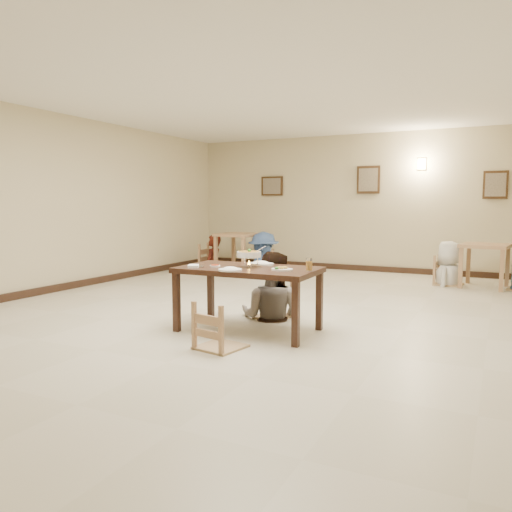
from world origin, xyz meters
The scene contains 29 objects.
floor centered at (0.00, 0.00, 0.00)m, with size 10.00×10.00×0.00m, color beige.
ceiling centered at (0.00, 0.00, 3.00)m, with size 10.00×10.00×0.00m, color white.
wall_back centered at (0.00, 5.00, 1.50)m, with size 10.00×10.00×0.00m, color beige.
wall_left centered at (-4.00, 0.00, 1.50)m, with size 10.00×10.00×0.00m, color beige.
baseboard_back centered at (0.00, 4.97, 0.06)m, with size 8.00×0.06×0.12m, color black.
baseboard_left centered at (-3.97, 0.00, 0.06)m, with size 0.06×10.00×0.12m, color black.
picture_a centered at (-2.20, 4.96, 1.90)m, with size 0.55×0.04×0.45m.
picture_b centered at (0.10, 4.96, 2.00)m, with size 0.50×0.04×0.60m.
picture_c centered at (2.60, 4.96, 1.85)m, with size 0.45×0.04×0.55m.
wall_sconce centered at (1.20, 4.96, 2.30)m, with size 0.16×0.05×0.22m, color #FFD88C.
main_table centered at (0.14, -0.83, 0.67)m, with size 1.61×0.92×0.75m.
chair_far centered at (0.11, -0.05, 0.45)m, with size 0.43×0.43×0.91m.
chair_near centered at (0.21, -1.59, 0.46)m, with size 0.44×0.44×0.93m.
main_diner centered at (0.10, -0.11, 0.87)m, with size 0.85×0.66×1.74m, color gray.
curry_warmer centered at (0.14, -0.81, 0.90)m, with size 0.31×0.28×0.25m.
rice_plate_far centered at (0.17, -0.56, 0.76)m, with size 0.31×0.31×0.07m.
rice_plate_near centered at (0.09, -1.18, 0.76)m, with size 0.26×0.26×0.06m.
fried_plate centered at (0.60, -0.91, 0.77)m, with size 0.25×0.25×0.05m.
chili_dish centered at (-0.23, -0.96, 0.76)m, with size 0.12×0.12×0.03m.
napkin_cutlery centered at (-0.43, -1.11, 0.76)m, with size 0.21×0.26×0.03m.
drink_glass centered at (0.87, -0.79, 0.81)m, with size 0.07×0.07×0.14m.
bg_table_left centered at (-2.47, 3.75, 0.69)m, with size 0.89×0.89×0.83m.
bg_table_right centered at (2.50, 3.73, 0.64)m, with size 0.87×0.87×0.78m.
bg_chair_ll centered at (-3.12, 3.74, 0.54)m, with size 0.51×0.51×1.09m.
bg_chair_lr centered at (-1.81, 3.68, 0.47)m, with size 0.44×0.44×0.93m.
bg_chair_rl centered at (1.92, 3.74, 0.51)m, with size 0.48×0.48×1.02m.
bg_diner_a centered at (-3.12, 3.74, 0.78)m, with size 0.57×0.38×1.57m, color #4E1810.
bg_diner_b centered at (-1.81, 3.68, 0.89)m, with size 1.14×0.66×1.77m, color #436197.
bg_diner_c centered at (1.92, 3.74, 0.81)m, with size 0.79×0.51×1.62m, color silver.
Camera 1 is at (2.76, -5.93, 1.48)m, focal length 35.00 mm.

